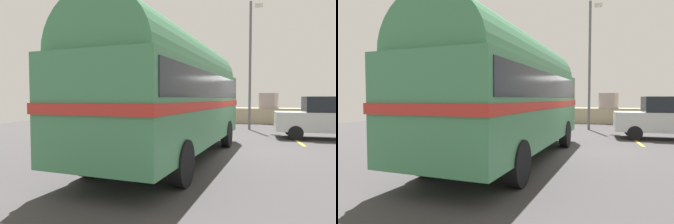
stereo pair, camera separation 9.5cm
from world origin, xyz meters
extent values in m
cube|color=#3C3A3B|center=(0.00, 0.00, 0.01)|extent=(32.00, 26.00, 0.02)
cube|color=tan|center=(0.00, 11.80, 0.55)|extent=(31.36, 1.80, 1.10)
cube|color=gray|center=(-11.66, 12.05, 1.62)|extent=(1.27, 1.14, 1.05)
cube|color=#A0B37D|center=(-7.11, 11.80, 1.62)|extent=(1.44, 1.44, 1.04)
cube|color=tan|center=(-2.52, 11.28, 1.65)|extent=(1.22, 1.01, 1.09)
cube|color=#A3948E|center=(2.40, 11.40, 1.63)|extent=(1.35, 1.26, 1.06)
cube|color=gold|center=(2.75, 3.50, 0.02)|extent=(0.12, 4.40, 0.01)
cylinder|color=black|center=(-2.26, 0.83, 0.50)|extent=(0.41, 0.99, 0.96)
cylinder|color=black|center=(-0.07, 0.53, 0.50)|extent=(0.41, 0.99, 0.96)
cylinder|color=black|center=(-2.95, -4.34, 0.50)|extent=(0.41, 0.99, 0.96)
cylinder|color=black|center=(-0.76, -4.63, 0.50)|extent=(0.41, 0.99, 0.96)
cube|color=#3C7B52|center=(-1.51, -1.90, 1.57)|extent=(3.49, 8.64, 2.10)
cylinder|color=#3C7B52|center=(-1.51, -1.90, 2.62)|extent=(3.25, 8.28, 2.20)
cube|color=#B32B24|center=(-1.51, -1.90, 1.63)|extent=(3.55, 8.73, 0.20)
cube|color=black|center=(-1.51, -1.90, 2.15)|extent=(3.49, 8.32, 0.64)
cube|color=silver|center=(-0.94, 2.33, 0.70)|extent=(2.28, 0.46, 0.28)
cylinder|color=black|center=(2.71, 3.00, 0.33)|extent=(0.63, 0.23, 0.62)
cylinder|color=black|center=(2.79, 4.53, 0.33)|extent=(0.63, 0.23, 0.62)
cube|color=silver|center=(4.02, 3.70, 0.78)|extent=(4.18, 1.89, 0.84)
cube|color=black|center=(4.27, 3.69, 1.54)|extent=(2.27, 1.66, 0.68)
cylinder|color=#5B5B60|center=(0.96, 6.99, 3.62)|extent=(0.14, 0.14, 7.23)
cube|color=beige|center=(1.41, 7.55, 7.13)|extent=(0.44, 0.24, 0.18)
camera|label=1|loc=(0.34, -10.43, 1.81)|focal=31.67mm
camera|label=2|loc=(0.43, -10.41, 1.81)|focal=31.67mm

